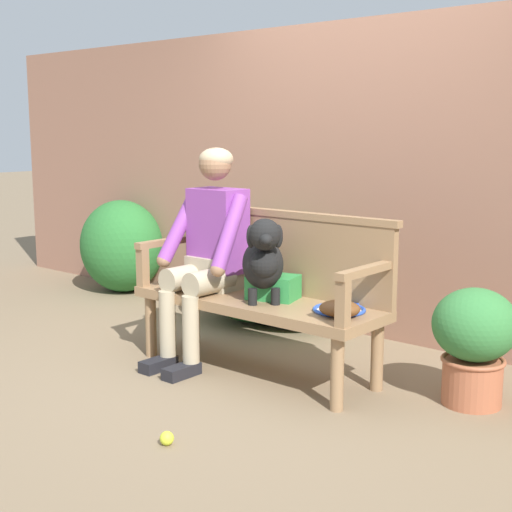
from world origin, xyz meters
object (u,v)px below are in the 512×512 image
object	(u,v)px
dog_on_bench	(263,260)
tennis_racket	(342,309)
person_seated	(209,246)
potted_plant	(474,339)
sports_bag	(273,287)
tennis_ball	(167,438)
baseball_glove	(340,309)
garden_bench	(256,308)

from	to	relation	value
dog_on_bench	tennis_racket	xyz separation A→B (m)	(0.45, 0.13, -0.24)
person_seated	potted_plant	bearing A→B (deg)	12.62
sports_bag	potted_plant	xyz separation A→B (m)	(1.11, 0.29, -0.17)
tennis_ball	dog_on_bench	bearing A→B (deg)	104.30
baseball_glove	potted_plant	world-z (taller)	potted_plant
garden_bench	person_seated	size ratio (longest dim) A/B	1.20
person_seated	tennis_ball	size ratio (longest dim) A/B	20.07
baseball_glove	sports_bag	distance (m)	0.54
dog_on_bench	tennis_ball	distance (m)	1.23
dog_on_bench	potted_plant	world-z (taller)	dog_on_bench
dog_on_bench	baseball_glove	distance (m)	0.56
tennis_racket	potted_plant	world-z (taller)	potted_plant
potted_plant	tennis_ball	bearing A→B (deg)	-121.31
dog_on_bench	garden_bench	bearing A→B (deg)	150.82
person_seated	baseball_glove	xyz separation A→B (m)	(1.00, -0.04, -0.23)
person_seated	dog_on_bench	size ratio (longest dim) A/B	2.66
tennis_racket	tennis_ball	bearing A→B (deg)	-100.08
sports_bag	garden_bench	bearing A→B (deg)	-153.07
sports_bag	potted_plant	distance (m)	1.16
tennis_ball	person_seated	bearing A→B (deg)	124.98
person_seated	potted_plant	world-z (taller)	person_seated
tennis_racket	dog_on_bench	bearing A→B (deg)	-163.90
tennis_racket	potted_plant	xyz separation A→B (m)	(0.65, 0.27, -0.11)
sports_bag	potted_plant	bearing A→B (deg)	14.67
dog_on_bench	sports_bag	size ratio (longest dim) A/B	1.78
tennis_ball	potted_plant	world-z (taller)	potted_plant
baseball_glove	potted_plant	distance (m)	0.71
dog_on_bench	tennis_ball	bearing A→B (deg)	-75.70
sports_bag	baseball_glove	bearing A→B (deg)	-10.70
garden_bench	baseball_glove	xyz separation A→B (m)	(0.63, -0.05, 0.11)
person_seated	garden_bench	bearing A→B (deg)	2.23
sports_bag	person_seated	bearing A→B (deg)	-172.45
baseball_glove	tennis_ball	xyz separation A→B (m)	(-0.27, -1.00, -0.47)
person_seated	tennis_racket	size ratio (longest dim) A/B	2.33
garden_bench	potted_plant	world-z (taller)	potted_plant
baseball_glove	tennis_ball	size ratio (longest dim) A/B	3.33
baseball_glove	sports_bag	world-z (taller)	sports_bag
tennis_racket	sports_bag	size ratio (longest dim) A/B	2.03
dog_on_bench	sports_bag	xyz separation A→B (m)	(-0.01, 0.11, -0.18)
garden_bench	sports_bag	bearing A→B (deg)	26.93
potted_plant	baseball_glove	bearing A→B (deg)	-145.89
tennis_racket	tennis_ball	world-z (taller)	tennis_racket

